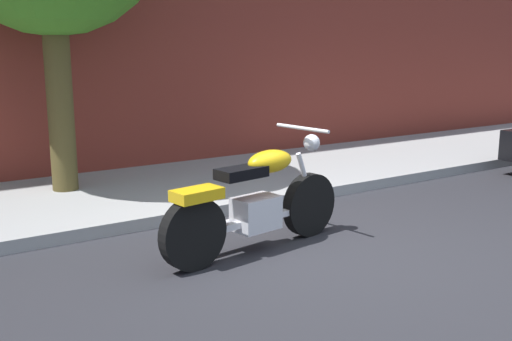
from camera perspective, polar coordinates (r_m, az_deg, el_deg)
name	(u,v)px	position (r m, az deg, el deg)	size (l,w,h in m)	color
ground_plane	(327,252)	(5.88, 6.70, -7.67)	(60.00, 60.00, 0.00)	#28282D
sidewalk	(189,186)	(8.21, -6.39, -1.49)	(21.20, 2.65, 0.14)	#9A9A9A
motorcycle	(256,204)	(5.74, -0.04, -3.15)	(2.13, 0.70, 1.16)	black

